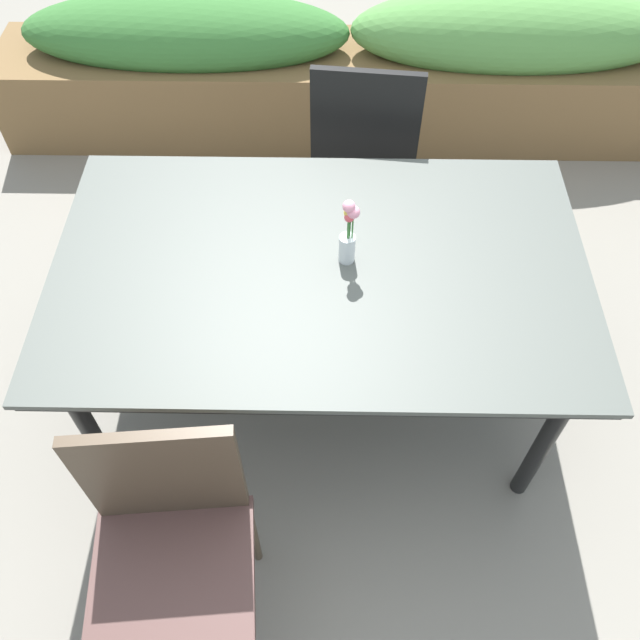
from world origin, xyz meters
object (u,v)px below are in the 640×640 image
object	(u,v)px
chair_near_left	(170,545)
flower_vase	(349,232)
dining_table	(320,279)
chair_far_side	(365,150)
planter_box	(352,69)

from	to	relation	value
chair_near_left	flower_vase	size ratio (longest dim) A/B	3.71
dining_table	chair_near_left	xyz separation A→B (m)	(-0.39, -0.81, -0.16)
dining_table	flower_vase	xyz separation A→B (m)	(0.09, 0.03, 0.18)
chair_far_side	flower_vase	distance (m)	0.84
chair_near_left	planter_box	distance (m)	2.56
chair_near_left	flower_vase	world-z (taller)	flower_vase
flower_vase	chair_far_side	bearing A→B (deg)	83.87
flower_vase	planter_box	size ratio (longest dim) A/B	0.07
flower_vase	planter_box	bearing A→B (deg)	88.24
dining_table	flower_vase	bearing A→B (deg)	18.38
chair_near_left	planter_box	world-z (taller)	chair_near_left
dining_table	flower_vase	world-z (taller)	flower_vase
chair_near_left	chair_far_side	size ratio (longest dim) A/B	0.92
chair_far_side	planter_box	distance (m)	0.90
planter_box	dining_table	bearing A→B (deg)	-94.64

